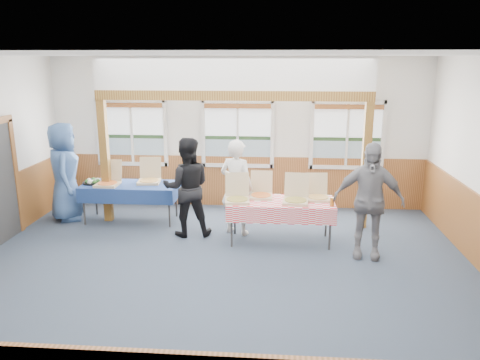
# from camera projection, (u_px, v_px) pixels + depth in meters

# --- Properties ---
(floor) EXTENTS (8.00, 8.00, 0.00)m
(floor) POSITION_uv_depth(u_px,v_px,m) (219.00, 275.00, 7.01)
(floor) COLOR #273540
(floor) RESTS_ON ground
(ceiling) EXTENTS (8.00, 8.00, 0.00)m
(ceiling) POSITION_uv_depth(u_px,v_px,m) (216.00, 55.00, 6.20)
(ceiling) COLOR white
(ceiling) RESTS_ON wall_back
(wall_back) EXTENTS (8.00, 0.00, 8.00)m
(wall_back) POSITION_uv_depth(u_px,v_px,m) (238.00, 133.00, 9.98)
(wall_back) COLOR silver
(wall_back) RESTS_ON floor
(wall_front) EXTENTS (8.00, 0.00, 8.00)m
(wall_front) POSITION_uv_depth(u_px,v_px,m) (155.00, 290.00, 3.23)
(wall_front) COLOR silver
(wall_front) RESTS_ON floor
(wainscot_back) EXTENTS (7.98, 0.05, 1.10)m
(wainscot_back) POSITION_uv_depth(u_px,v_px,m) (238.00, 181.00, 10.22)
(wainscot_back) COLOR brown
(wainscot_back) RESTS_ON floor
(window_left) EXTENTS (1.56, 0.10, 1.46)m
(window_left) POSITION_uv_depth(u_px,v_px,m) (132.00, 129.00, 10.10)
(window_left) COLOR silver
(window_left) RESTS_ON wall_back
(window_mid) EXTENTS (1.56, 0.10, 1.46)m
(window_mid) POSITION_uv_depth(u_px,v_px,m) (238.00, 130.00, 9.92)
(window_mid) COLOR silver
(window_mid) RESTS_ON wall_back
(window_right) EXTENTS (1.56, 0.10, 1.46)m
(window_right) POSITION_uv_depth(u_px,v_px,m) (347.00, 131.00, 9.75)
(window_right) COLOR silver
(window_right) RESTS_ON wall_back
(post_left) EXTENTS (0.15, 0.15, 2.40)m
(post_left) POSITION_uv_depth(u_px,v_px,m) (105.00, 162.00, 9.11)
(post_left) COLOR brown
(post_left) RESTS_ON floor
(post_right) EXTENTS (0.15, 0.15, 2.40)m
(post_right) POSITION_uv_depth(u_px,v_px,m) (366.00, 166.00, 8.74)
(post_right) COLOR brown
(post_right) RESTS_ON floor
(cross_beam) EXTENTS (5.15, 0.18, 0.18)m
(cross_beam) POSITION_uv_depth(u_px,v_px,m) (232.00, 96.00, 8.60)
(cross_beam) COLOR brown
(cross_beam) RESTS_ON post_left
(table_left) EXTENTS (1.92, 0.96, 0.76)m
(table_left) POSITION_uv_depth(u_px,v_px,m) (130.00, 187.00, 9.21)
(table_left) COLOR #2D2D2D
(table_left) RESTS_ON floor
(table_right) EXTENTS (2.01, 1.52, 0.76)m
(table_right) POSITION_uv_depth(u_px,v_px,m) (281.00, 204.00, 8.14)
(table_right) COLOR #2D2D2D
(table_right) RESTS_ON floor
(pizza_box_a) EXTENTS (0.43, 0.52, 0.46)m
(pizza_box_a) POSITION_uv_depth(u_px,v_px,m) (108.00, 182.00, 9.10)
(pizza_box_a) COLOR tan
(pizza_box_a) RESTS_ON table_left
(pizza_box_b) EXTENTS (0.48, 0.56, 0.47)m
(pizza_box_b) POSITION_uv_depth(u_px,v_px,m) (149.00, 179.00, 9.31)
(pizza_box_b) COLOR tan
(pizza_box_b) RESTS_ON table_left
(pizza_box_c) EXTENTS (0.46, 0.54, 0.45)m
(pizza_box_c) POSITION_uv_depth(u_px,v_px,m) (237.00, 197.00, 8.07)
(pizza_box_c) COLOR tan
(pizza_box_c) RESTS_ON table_right
(pizza_box_d) EXTENTS (0.40, 0.49, 0.43)m
(pizza_box_d) POSITION_uv_depth(u_px,v_px,m) (261.00, 193.00, 8.32)
(pizza_box_d) COLOR tan
(pizza_box_d) RESTS_ON table_right
(pizza_box_e) EXTENTS (0.47, 0.55, 0.46)m
(pizza_box_e) POSITION_uv_depth(u_px,v_px,m) (296.00, 198.00, 8.01)
(pizza_box_e) COLOR tan
(pizza_box_e) RESTS_ON table_right
(pizza_box_f) EXTENTS (0.42, 0.50, 0.42)m
(pizza_box_f) POSITION_uv_depth(u_px,v_px,m) (318.00, 196.00, 8.19)
(pizza_box_f) COLOR tan
(pizza_box_f) RESTS_ON table_right
(veggie_tray) EXTENTS (0.39, 0.39, 0.09)m
(veggie_tray) POSITION_uv_depth(u_px,v_px,m) (93.00, 182.00, 9.24)
(veggie_tray) COLOR black
(veggie_tray) RESTS_ON table_left
(drink_glass) EXTENTS (0.07, 0.07, 0.15)m
(drink_glass) POSITION_uv_depth(u_px,v_px,m) (332.00, 202.00, 7.80)
(drink_glass) COLOR #A8611C
(drink_glass) RESTS_ON table_right
(woman_white) EXTENTS (0.76, 0.64, 1.76)m
(woman_white) POSITION_uv_depth(u_px,v_px,m) (237.00, 187.00, 8.50)
(woman_white) COLOR silver
(woman_white) RESTS_ON floor
(woman_black) EXTENTS (0.99, 0.84, 1.81)m
(woman_black) POSITION_uv_depth(u_px,v_px,m) (187.00, 187.00, 8.42)
(woman_black) COLOR black
(woman_black) RESTS_ON floor
(man_blue) EXTENTS (0.91, 1.11, 1.96)m
(man_blue) POSITION_uv_depth(u_px,v_px,m) (64.00, 172.00, 9.24)
(man_blue) COLOR #3A5C93
(man_blue) RESTS_ON floor
(person_grey) EXTENTS (1.17, 0.63, 1.89)m
(person_grey) POSITION_uv_depth(u_px,v_px,m) (368.00, 201.00, 7.47)
(person_grey) COLOR slate
(person_grey) RESTS_ON floor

